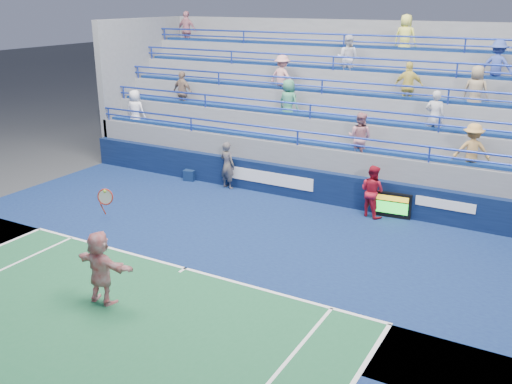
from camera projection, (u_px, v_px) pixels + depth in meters
The scene contains 8 objects.
ground at pixel (185, 269), 14.84m from camera, with size 120.00×120.00×0.00m, color #333538.
sponsor_wall at pixel (294, 182), 20.02m from camera, with size 18.00×0.32×1.10m.
bleacher_stand at pixel (336, 133), 22.80m from camera, with size 18.00×5.60×6.13m.
serve_speed_board at pixel (392, 205), 18.19m from camera, with size 1.21×0.23×0.83m.
judge_chair at pixel (190, 174), 21.98m from camera, with size 0.51×0.51×0.75m.
tennis_player at pixel (100, 267), 12.96m from camera, with size 1.65×0.57×2.84m.
line_judge at pixel (227, 165), 20.87m from camera, with size 0.64×0.42×1.76m, color #141839.
ball_girl at pixel (372, 191), 18.16m from camera, with size 0.83×0.65×1.70m, color #A41224.
Camera 1 is at (8.18, -10.76, 6.71)m, focal length 40.00 mm.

